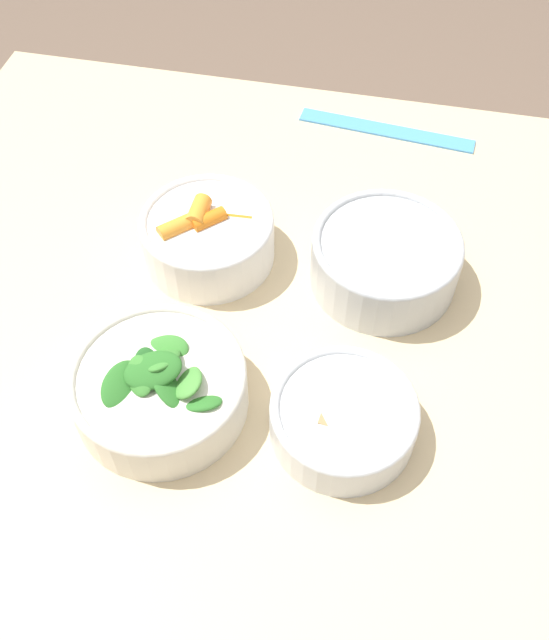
# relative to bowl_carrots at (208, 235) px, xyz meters

# --- Properties ---
(ground_plane) EXTENTS (10.00, 10.00, 0.00)m
(ground_plane) POSITION_rel_bowl_carrots_xyz_m (0.10, -0.06, -0.76)
(ground_plane) COLOR brown
(dining_table) EXTENTS (1.06, 0.84, 0.72)m
(dining_table) POSITION_rel_bowl_carrots_xyz_m (0.10, -0.06, -0.15)
(dining_table) COLOR beige
(dining_table) RESTS_ON ground_plane
(bowl_carrots) EXTENTS (0.16, 0.16, 0.08)m
(bowl_carrots) POSITION_rel_bowl_carrots_xyz_m (0.00, 0.00, 0.00)
(bowl_carrots) COLOR white
(bowl_carrots) RESTS_ON dining_table
(bowl_greens) EXTENTS (0.18, 0.18, 0.08)m
(bowl_greens) POSITION_rel_bowl_carrots_xyz_m (0.01, -0.22, -0.00)
(bowl_greens) COLOR silver
(bowl_greens) RESTS_ON dining_table
(bowl_beans_hotdog) EXTENTS (0.17, 0.17, 0.07)m
(bowl_beans_hotdog) POSITION_rel_bowl_carrots_xyz_m (0.21, 0.01, -0.00)
(bowl_beans_hotdog) COLOR silver
(bowl_beans_hotdog) RESTS_ON dining_table
(bowl_cookies) EXTENTS (0.15, 0.15, 0.05)m
(bowl_cookies) POSITION_rel_bowl_carrots_xyz_m (0.20, -0.21, -0.01)
(bowl_cookies) COLOR silver
(bowl_cookies) RESTS_ON dining_table
(ruler) EXTENTS (0.26, 0.05, 0.00)m
(ruler) POSITION_rel_bowl_carrots_xyz_m (0.19, 0.29, -0.03)
(ruler) COLOR #4C99E0
(ruler) RESTS_ON dining_table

